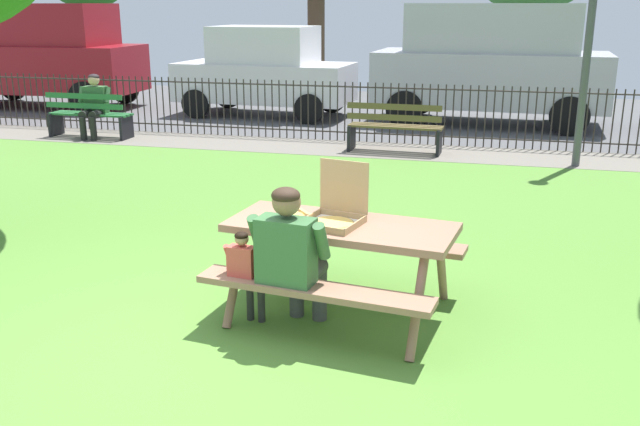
% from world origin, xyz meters
% --- Properties ---
extents(ground, '(28.00, 12.38, 0.02)m').
position_xyz_m(ground, '(0.00, 2.19, -0.01)').
color(ground, '#548633').
extents(cobblestone_walkway, '(28.00, 1.40, 0.01)m').
position_xyz_m(cobblestone_walkway, '(0.00, 7.68, -0.00)').
color(cobblestone_walkway, slate).
extents(street_asphalt, '(28.00, 7.64, 0.01)m').
position_xyz_m(street_asphalt, '(0.00, 12.20, -0.01)').
color(street_asphalt, '#515154').
extents(picnic_table_foreground, '(1.97, 1.70, 0.79)m').
position_xyz_m(picnic_table_foreground, '(0.91, 1.00, 0.60)').
color(picnic_table_foreground, '#966B53').
rests_on(picnic_table_foreground, ground).
extents(pizza_box_open, '(0.51, 0.52, 0.48)m').
position_xyz_m(pizza_box_open, '(0.86, 1.00, 0.86)').
color(pizza_box_open, tan).
rests_on(pizza_box_open, picnic_table_foreground).
extents(pizza_slice_on_table, '(0.29, 0.28, 0.02)m').
position_xyz_m(pizza_slice_on_table, '(0.49, 1.15, 0.78)').
color(pizza_slice_on_table, '#EDCF53').
rests_on(pizza_slice_on_table, picnic_table_foreground).
extents(adult_at_table, '(0.63, 0.63, 1.19)m').
position_xyz_m(adult_at_table, '(0.64, 0.53, 0.66)').
color(adult_at_table, '#454545').
rests_on(adult_at_table, ground).
extents(child_at_table, '(0.31, 0.31, 0.81)m').
position_xyz_m(child_at_table, '(0.27, 0.55, 0.50)').
color(child_at_table, '#2C2C2C').
rests_on(child_at_table, ground).
extents(iron_fence_streetside, '(18.78, 0.03, 1.09)m').
position_xyz_m(iron_fence_streetside, '(-0.00, 8.38, 0.55)').
color(iron_fence_streetside, '#2D2823').
rests_on(iron_fence_streetside, ground).
extents(park_bench_left, '(1.61, 0.48, 0.85)m').
position_xyz_m(park_bench_left, '(-5.40, 7.54, 0.42)').
color(park_bench_left, '#276A35').
rests_on(park_bench_left, ground).
extents(park_bench_center, '(1.62, 0.53, 0.85)m').
position_xyz_m(park_bench_center, '(0.42, 7.54, 0.42)').
color(park_bench_center, brown).
rests_on(park_bench_center, ground).
extents(person_on_park_bench, '(0.63, 0.62, 1.19)m').
position_xyz_m(person_on_park_bench, '(-5.29, 7.56, 0.66)').
color(person_on_park_bench, black).
rests_on(person_on_park_bench, ground).
extents(lamp_post_walkway, '(0.28, 0.28, 4.04)m').
position_xyz_m(lamp_post_walkway, '(3.34, 7.20, 2.47)').
color(lamp_post_walkway, '#4C4C51').
rests_on(lamp_post_walkway, ground).
extents(parked_car_left, '(4.77, 2.22, 2.46)m').
position_xyz_m(parked_car_left, '(-8.71, 10.97, 1.31)').
color(parked_car_left, maroon).
rests_on(parked_car_left, ground).
extents(parked_car_center, '(3.99, 2.01, 1.98)m').
position_xyz_m(parked_car_center, '(-3.03, 10.97, 1.01)').
color(parked_car_center, silver).
rests_on(parked_car_center, ground).
extents(parked_car_right, '(4.79, 2.25, 2.46)m').
position_xyz_m(parked_car_right, '(1.90, 10.97, 1.31)').
color(parked_car_right, '#B7B5BD').
rests_on(parked_car_right, ground).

